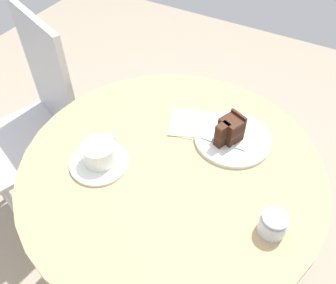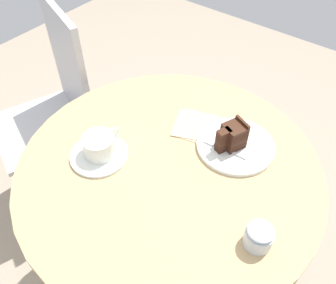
{
  "view_description": "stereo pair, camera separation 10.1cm",
  "coord_description": "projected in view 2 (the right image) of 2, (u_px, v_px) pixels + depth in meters",
  "views": [
    {
      "loc": [
        -0.57,
        -0.31,
        1.51
      ],
      "look_at": [
        0.04,
        0.03,
        0.78
      ],
      "focal_mm": 38.0,
      "sensor_mm": 36.0,
      "label": 1
    },
    {
      "loc": [
        -0.51,
        -0.4,
        1.51
      ],
      "look_at": [
        0.04,
        0.03,
        0.78
      ],
      "focal_mm": 38.0,
      "sensor_mm": 36.0,
      "label": 2
    }
  ],
  "objects": [
    {
      "name": "teaspoon",
      "position": [
        111.0,
        144.0,
        1.05
      ],
      "size": [
        0.06,
        0.1,
        0.0
      ],
      "rotation": [
        0.0,
        0.0,
        5.21
      ],
      "color": "silver",
      "rests_on": "saucer"
    },
    {
      "name": "saucer",
      "position": [
        99.0,
        155.0,
        1.03
      ],
      "size": [
        0.17,
        0.17,
        0.01
      ],
      "color": "silver",
      "rests_on": "cafe_table"
    },
    {
      "name": "sugar_pot",
      "position": [
        259.0,
        236.0,
        0.82
      ],
      "size": [
        0.07,
        0.07,
        0.07
      ],
      "color": "silver",
      "rests_on": "cafe_table"
    },
    {
      "name": "cafe_chair",
      "position": [
        57.0,
        102.0,
        1.49
      ],
      "size": [
        0.49,
        0.49,
        0.94
      ],
      "rotation": [
        0.0,
        0.0,
        4.35
      ],
      "color": "#BCBCC1",
      "rests_on": "ground"
    },
    {
      "name": "cafe_table",
      "position": [
        169.0,
        189.0,
        1.09
      ],
      "size": [
        0.87,
        0.87,
        0.74
      ],
      "color": "tan",
      "rests_on": "ground"
    },
    {
      "name": "cake_plate",
      "position": [
        235.0,
        146.0,
        1.05
      ],
      "size": [
        0.23,
        0.23,
        0.01
      ],
      "color": "silver",
      "rests_on": "cafe_table"
    },
    {
      "name": "cake_slice",
      "position": [
        232.0,
        136.0,
        1.01
      ],
      "size": [
        0.09,
        0.08,
        0.08
      ],
      "rotation": [
        0.0,
        0.0,
        2.75
      ],
      "color": "#381E14",
      "rests_on": "cake_plate"
    },
    {
      "name": "napkin",
      "position": [
        197.0,
        126.0,
        1.11
      ],
      "size": [
        0.17,
        0.19,
        0.0
      ],
      "rotation": [
        0.0,
        0.0,
        1.84
      ],
      "color": "tan",
      "rests_on": "cafe_table"
    },
    {
      "name": "fork",
      "position": [
        220.0,
        146.0,
        1.04
      ],
      "size": [
        0.02,
        0.14,
        0.0
      ],
      "rotation": [
        0.0,
        0.0,
        1.63
      ],
      "color": "silver",
      "rests_on": "cake_plate"
    },
    {
      "name": "coffee_cup",
      "position": [
        100.0,
        145.0,
        1.01
      ],
      "size": [
        0.13,
        0.09,
        0.06
      ],
      "color": "silver",
      "rests_on": "saucer"
    },
    {
      "name": "ground_plane",
      "position": [
        169.0,
        274.0,
        1.54
      ],
      "size": [
        4.4,
        4.4,
        0.01
      ],
      "primitive_type": "cube",
      "color": "gray",
      "rests_on": "ground"
    }
  ]
}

